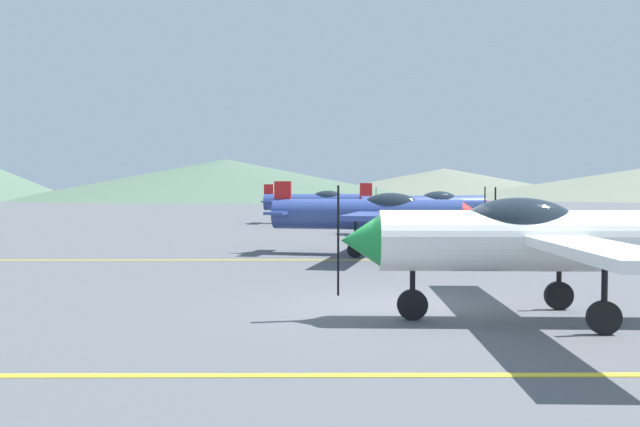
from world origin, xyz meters
The scene contains 10 objects.
ground_plane centered at (0.00, 0.00, 0.00)m, with size 400.00×400.00×0.00m, color #54565B.
apron_line_near centered at (0.00, -4.02, 0.01)m, with size 80.00×0.16×0.01m, color yellow.
apron_line_far centered at (0.00, 8.23, 0.01)m, with size 80.00×0.16×0.01m, color yellow.
airplane_near centered at (2.49, -0.88, 1.37)m, with size 7.03×8.10×2.43m.
airplane_mid centered at (0.49, 9.85, 1.37)m, with size 7.11×8.09×2.43m.
airplane_far centered at (3.97, 19.79, 1.37)m, with size 7.11×8.10×2.43m.
airplane_back centered at (-1.26, 28.80, 1.37)m, with size 7.04×8.11×2.43m.
car_sedan centered at (4.76, 34.29, 0.84)m, with size 3.75×4.61×1.62m.
hill_centerleft centered at (-19.55, 119.11, 3.96)m, with size 81.09×81.09×7.92m, color #4C6651.
hill_centerright centered at (30.69, 152.28, 3.55)m, with size 75.86×75.86×7.09m, color slate.
Camera 1 is at (-1.41, -11.60, 2.20)m, focal length 36.72 mm.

